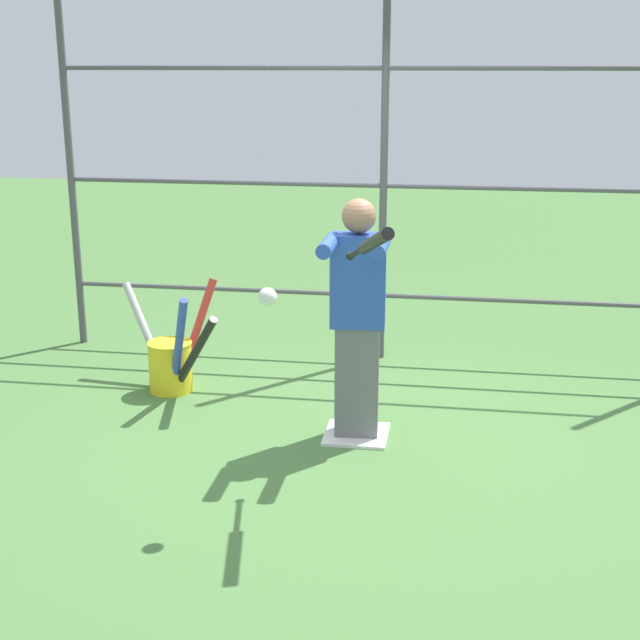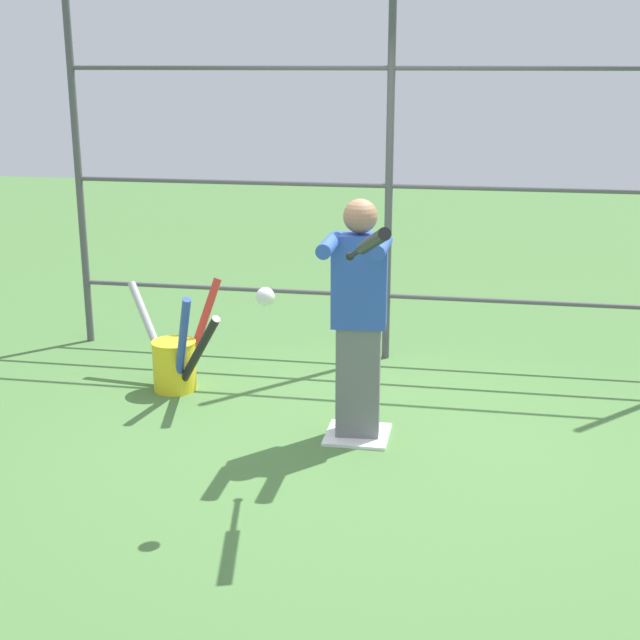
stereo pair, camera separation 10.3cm
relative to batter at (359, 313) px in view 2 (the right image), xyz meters
The scene contains 7 objects.
ground_plane 0.82m from the batter, 90.00° to the right, with size 24.00×24.00×0.00m, color #4C7A3D.
home_plate 0.81m from the batter, 90.00° to the right, with size 0.40×0.40×0.02m.
fence_backstop 1.71m from the batter, 90.00° to the right, with size 5.13×0.06×2.77m.
batter is the anchor object (origin of this frame).
baseball_bat_swinging 1.02m from the batter, 101.34° to the left, with size 0.33×0.73×0.32m.
softball_in_flight 1.09m from the batter, 70.78° to the left, with size 0.10×0.10×0.10m.
bat_bucket 1.64m from the batter, 23.41° to the right, with size 0.98×0.87×0.79m.
Camera 2 is at (-0.71, 5.21, 2.30)m, focal length 50.00 mm.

